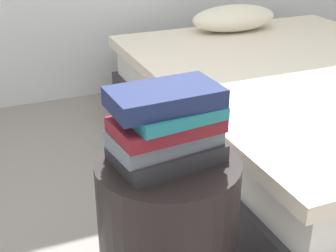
% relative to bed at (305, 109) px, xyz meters
% --- Properties ---
extents(bed, '(1.54, 2.01, 0.62)m').
position_rel_bed_xyz_m(bed, '(0.00, 0.00, 0.00)').
color(bed, '#2D2D33').
rests_on(bed, ground_plane).
extents(side_table, '(0.42, 0.42, 0.56)m').
position_rel_bed_xyz_m(side_table, '(-1.09, -0.76, 0.04)').
color(side_table, black).
rests_on(side_table, ground_plane).
extents(book_charcoal, '(0.32, 0.24, 0.05)m').
position_rel_bed_xyz_m(book_charcoal, '(-1.09, -0.75, 0.35)').
color(book_charcoal, '#28282D').
rests_on(book_charcoal, side_table).
extents(book_slate, '(0.32, 0.20, 0.05)m').
position_rel_bed_xyz_m(book_slate, '(-1.09, -0.75, 0.40)').
color(book_slate, slate).
rests_on(book_slate, book_charcoal).
extents(book_maroon, '(0.31, 0.20, 0.04)m').
position_rel_bed_xyz_m(book_maroon, '(-1.09, -0.76, 0.44)').
color(book_maroon, maroon).
rests_on(book_maroon, book_slate).
extents(book_teal, '(0.27, 0.20, 0.03)m').
position_rel_bed_xyz_m(book_teal, '(-1.07, -0.77, 0.48)').
color(book_teal, '#1E727F').
rests_on(book_teal, book_maroon).
extents(book_navy, '(0.31, 0.19, 0.05)m').
position_rel_bed_xyz_m(book_navy, '(-1.10, -0.76, 0.52)').
color(book_navy, '#19234C').
rests_on(book_navy, book_teal).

